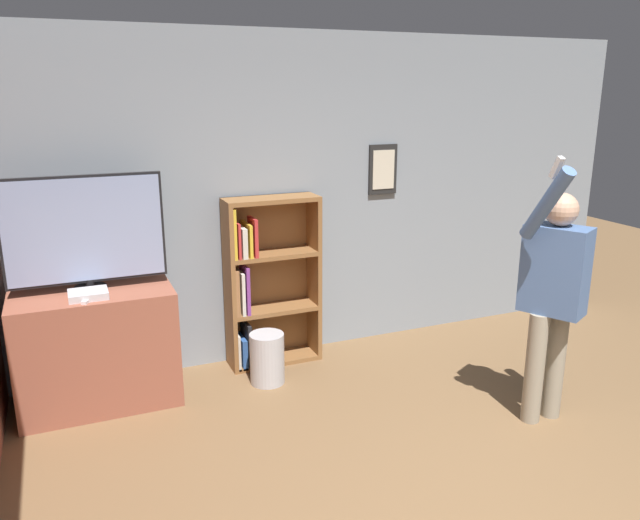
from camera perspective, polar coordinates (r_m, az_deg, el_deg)
wall_back at (r=5.26m, az=-2.62°, el=5.60°), size 6.60×0.09×2.70m
tv_ledge at (r=4.84m, az=-19.72°, el=-7.61°), size 1.11×0.59×0.86m
television at (r=4.63m, az=-20.72°, el=2.40°), size 1.08×0.22×0.82m
game_console at (r=4.56m, az=-20.43°, el=-2.96°), size 0.26×0.21×0.05m
remote_loose at (r=4.49m, az=-20.47°, el=-3.44°), size 0.09×0.14×0.02m
bookshelf at (r=5.15m, az=-5.13°, el=-2.09°), size 0.77×0.28×1.41m
person at (r=4.44m, az=20.59°, el=-2.39°), size 0.55×0.53×1.87m
waste_bin at (r=4.97m, az=-4.85°, el=-8.94°), size 0.27×0.27×0.41m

